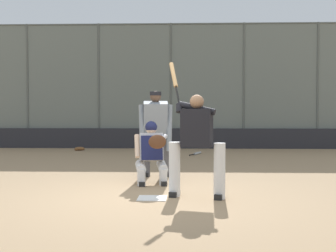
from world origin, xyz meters
name	(u,v)px	position (x,y,z in m)	size (l,w,h in m)	color
ground_plane	(152,199)	(0.00, 0.00, 0.00)	(160.00, 160.00, 0.00)	#9E7F5B
home_plate_marker	(152,198)	(0.00, 0.00, 0.01)	(0.43, 0.43, 0.01)	white
backstop_fence	(171,83)	(0.00, -8.91, 2.20)	(14.82, 0.08, 4.22)	#515651
padding_wall	(171,138)	(0.00, -8.81, 0.33)	(14.45, 0.18, 0.67)	#28282D
bleachers_beyond	(243,133)	(-2.69, -11.06, 0.38)	(10.32, 1.95, 1.16)	slate
batter_at_plate	(196,142)	(-0.66, -0.11, 0.85)	(0.87, 0.79, 2.09)	silver
catcher_behind_plate	(152,152)	(0.10, -1.32, 0.58)	(0.63, 0.73, 1.12)	silver
umpire_home	(156,131)	(0.09, -2.25, 0.91)	(0.68, 0.45, 1.69)	#4C4C51
spare_bat_near_backstop	(197,153)	(-0.82, -6.67, 0.03)	(0.38, 0.83, 0.07)	black
fielding_glove_on_dirt	(79,149)	(2.90, -7.86, 0.06)	(0.32, 0.25, 0.12)	brown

